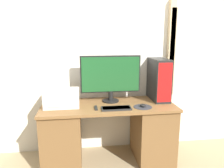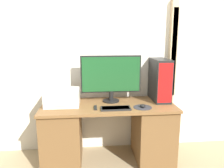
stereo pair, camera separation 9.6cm
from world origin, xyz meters
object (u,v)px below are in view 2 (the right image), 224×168
Objects in this scene: keyboard at (116,108)px; remote_control at (96,108)px; printer at (62,97)px; computer_tower at (159,79)px; monitor at (111,76)px; mouse at (143,106)px.

remote_control is (-0.22, 0.05, -0.00)m from keyboard.
keyboard reaches higher than remote_control.
printer reaches higher than keyboard.
keyboard is at bearing -150.79° from computer_tower.
keyboard is 0.64× the size of computer_tower.
computer_tower is at bearing 2.49° from monitor.
mouse is 0.56× the size of remote_control.
mouse is 0.14× the size of computer_tower.
remote_control is (0.38, -0.16, -0.08)m from printer.
monitor is 0.62m from printer.
remote_control is at bearing 177.56° from mouse.
remote_control is (-0.20, -0.25, -0.31)m from monitor.
keyboard is at bearing -11.62° from remote_control.
remote_control is (-0.53, 0.02, -0.01)m from mouse.
computer_tower reaches higher than printer.
keyboard is (0.02, -0.30, -0.31)m from monitor.
monitor is 9.69× the size of mouse.
computer_tower reaches higher than remote_control.
printer is at bearing 161.29° from keyboard.
monitor is 0.61m from computer_tower.
printer is (-0.91, 0.18, 0.07)m from mouse.
remote_control is (-0.80, -0.28, -0.25)m from computer_tower.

